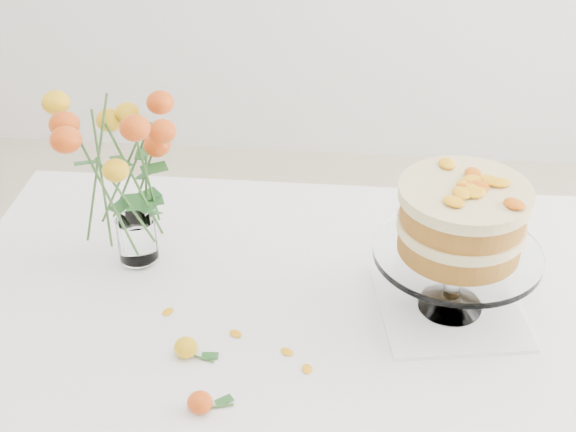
% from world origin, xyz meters
% --- Properties ---
extents(table, '(1.43, 0.93, 0.76)m').
position_xyz_m(table, '(0.00, 0.00, 0.67)').
color(table, tan).
rests_on(table, ground).
extents(napkin, '(0.31, 0.31, 0.01)m').
position_xyz_m(napkin, '(0.28, 0.01, 0.76)').
color(napkin, white).
rests_on(napkin, table).
extents(cake_stand, '(0.31, 0.31, 0.28)m').
position_xyz_m(cake_stand, '(0.28, 0.01, 0.95)').
color(cake_stand, white).
rests_on(cake_stand, napkin).
extents(rose_vase, '(0.31, 0.31, 0.41)m').
position_xyz_m(rose_vase, '(-0.36, 0.11, 1.00)').
color(rose_vase, white).
rests_on(rose_vase, table).
extents(loose_rose_near, '(0.08, 0.04, 0.04)m').
position_xyz_m(loose_rose_near, '(-0.20, -0.16, 0.77)').
color(loose_rose_near, yellow).
rests_on(loose_rose_near, table).
extents(loose_rose_far, '(0.08, 0.04, 0.04)m').
position_xyz_m(loose_rose_far, '(-0.15, -0.29, 0.77)').
color(loose_rose_far, '#BD4009').
rests_on(loose_rose_far, table).
extents(stray_petal_a, '(0.03, 0.02, 0.00)m').
position_xyz_m(stray_petal_a, '(-0.12, -0.10, 0.76)').
color(stray_petal_a, '#FFA610').
rests_on(stray_petal_a, table).
extents(stray_petal_b, '(0.03, 0.02, 0.00)m').
position_xyz_m(stray_petal_b, '(-0.02, -0.14, 0.76)').
color(stray_petal_b, '#FFA610').
rests_on(stray_petal_b, table).
extents(stray_petal_c, '(0.03, 0.02, 0.00)m').
position_xyz_m(stray_petal_c, '(0.02, -0.18, 0.76)').
color(stray_petal_c, '#FFA610').
rests_on(stray_petal_c, table).
extents(stray_petal_d, '(0.03, 0.02, 0.00)m').
position_xyz_m(stray_petal_d, '(-0.26, -0.05, 0.76)').
color(stray_petal_d, '#FFA610').
rests_on(stray_petal_d, table).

